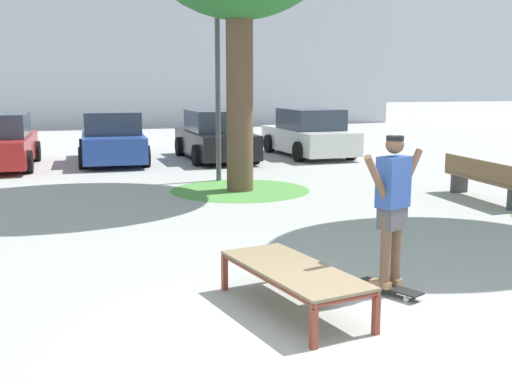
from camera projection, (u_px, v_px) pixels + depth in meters
ground_plane at (334, 341)px, 5.82m from camera, size 120.00×120.00×0.00m
skate_box at (293, 272)px, 6.54m from camera, size 1.18×2.02×0.46m
skateboard at (389, 287)px, 7.10m from camera, size 0.54×0.80×0.09m
skater at (393, 200)px, 6.93m from camera, size 0.93×0.52×1.69m
grass_patch_mid_back at (240, 190)px, 13.87m from camera, size 3.04×3.04×0.01m
car_blue at (112, 139)px, 18.50m from camera, size 1.92×4.20×1.50m
car_black at (216, 137)px, 19.16m from camera, size 2.07×4.28×1.50m
car_white at (309, 134)px, 20.09m from camera, size 2.12×4.30×1.50m
park_bench at (484, 179)px, 12.58m from camera, size 0.46×2.40×0.83m
light_post at (217, 16)px, 14.54m from camera, size 0.36×0.36×5.83m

